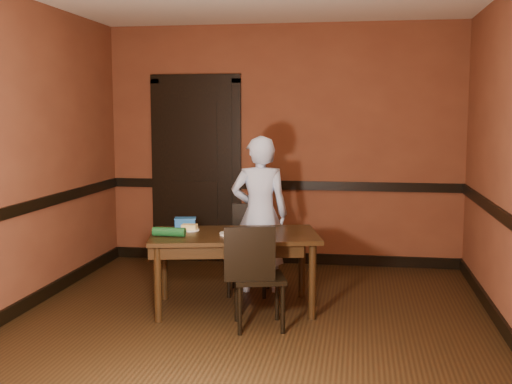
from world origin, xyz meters
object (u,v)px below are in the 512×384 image
(sauce_jar, at_px, (257,233))
(food_tub, at_px, (185,222))
(dining_table, at_px, (235,271))
(person, at_px, (260,214))
(chair_far, at_px, (249,250))
(sandwich_plate, at_px, (234,233))
(cheese_saucer, at_px, (190,228))
(chair_near, at_px, (259,276))

(sauce_jar, bearing_deg, food_tub, 150.39)
(dining_table, distance_m, person, 0.74)
(chair_far, xyz_separation_m, sandwich_plate, (-0.03, -0.56, 0.27))
(chair_far, height_order, food_tub, chair_far)
(sauce_jar, height_order, food_tub, food_tub)
(dining_table, xyz_separation_m, sauce_jar, (0.22, -0.15, 0.38))
(cheese_saucer, bearing_deg, food_tub, 115.68)
(dining_table, xyz_separation_m, person, (0.13, 0.60, 0.41))
(person, bearing_deg, sandwich_plate, 69.80)
(sandwich_plate, bearing_deg, chair_near, -54.59)
(food_tub, bearing_deg, person, 16.74)
(chair_far, bearing_deg, sandwich_plate, -95.48)
(chair_far, height_order, person, person)
(cheese_saucer, bearing_deg, dining_table, -10.19)
(chair_near, bearing_deg, dining_table, -72.64)
(cheese_saucer, bearing_deg, chair_near, -36.74)
(dining_table, distance_m, cheese_saucer, 0.56)
(dining_table, distance_m, chair_near, 0.54)
(dining_table, height_order, chair_far, chair_far)
(chair_far, bearing_deg, sauce_jar, -76.81)
(chair_far, xyz_separation_m, person, (0.09, 0.10, 0.33))
(person, xyz_separation_m, cheese_saucer, (-0.55, -0.53, -0.05))
(sandwich_plate, distance_m, sauce_jar, 0.24)
(chair_far, height_order, cheese_saucer, chair_far)
(person, bearing_deg, sauce_jar, 87.12)
(person, xyz_separation_m, sandwich_plate, (-0.12, -0.66, -0.06))
(sauce_jar, relative_size, food_tub, 0.36)
(chair_near, xyz_separation_m, food_tub, (-0.80, 0.72, 0.29))
(sauce_jar, bearing_deg, dining_table, 145.17)
(dining_table, xyz_separation_m, chair_far, (0.04, 0.50, 0.08))
(sandwich_plate, bearing_deg, chair_far, 86.88)
(person, height_order, sandwich_plate, person)
(chair_far, height_order, chair_near, chair_near)
(dining_table, bearing_deg, person, 65.09)
(chair_far, xyz_separation_m, cheese_saucer, (-0.46, -0.43, 0.28))
(chair_near, xyz_separation_m, sauce_jar, (-0.07, 0.30, 0.29))
(chair_far, relative_size, sandwich_plate, 3.37)
(sandwich_plate, bearing_deg, cheese_saucer, 162.42)
(chair_far, bearing_deg, chair_near, -77.79)
(chair_near, distance_m, sauce_jar, 0.42)
(sauce_jar, xyz_separation_m, cheese_saucer, (-0.64, 0.23, -0.02))
(sauce_jar, bearing_deg, cheese_saucer, 160.30)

